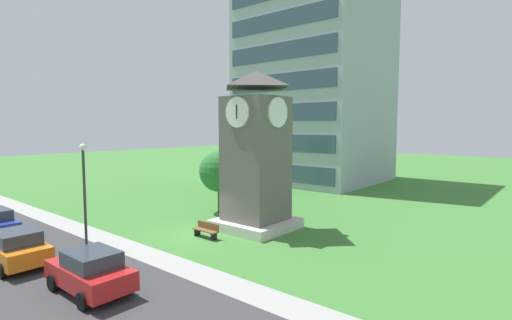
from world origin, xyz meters
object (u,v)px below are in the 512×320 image
object	(u,v)px
park_bench	(206,230)
tree_near_tower	(241,152)
tree_by_building	(220,171)
parked_car_orange	(15,248)
street_lamp	(84,183)
clock_tower	(256,159)
parked_car_red	(90,271)

from	to	relation	value
park_bench	tree_near_tower	bearing A→B (deg)	123.13
tree_near_tower	tree_by_building	distance (m)	6.42
parked_car_orange	street_lamp	bearing A→B (deg)	90.80
clock_tower	tree_by_building	size ratio (longest dim) A/B	2.12
street_lamp	parked_car_orange	bearing A→B (deg)	-89.20
park_bench	street_lamp	distance (m)	7.15
clock_tower	tree_near_tower	xyz separation A→B (m)	(-8.01, 7.44, -0.27)
street_lamp	parked_car_red	distance (m)	6.66
clock_tower	park_bench	size ratio (longest dim) A/B	5.51
park_bench	tree_by_building	xyz separation A→B (m)	(-4.21, 5.28, 2.66)
clock_tower	street_lamp	size ratio (longest dim) A/B	1.78
tree_by_building	street_lamp	bearing A→B (deg)	-86.27
park_bench	tree_by_building	distance (m)	7.26
tree_near_tower	parked_car_orange	world-z (taller)	tree_near_tower
tree_near_tower	street_lamp	bearing A→B (deg)	-77.55
street_lamp	tree_near_tower	xyz separation A→B (m)	(-3.61, 16.35, 0.67)
clock_tower	park_bench	xyz separation A→B (m)	(-0.90, -3.46, -3.98)
park_bench	clock_tower	bearing A→B (deg)	75.49
tree_near_tower	tree_by_building	size ratio (longest dim) A/B	1.20
parked_car_red	street_lamp	bearing A→B (deg)	155.47
parked_car_orange	parked_car_red	size ratio (longest dim) A/B	1.03
clock_tower	parked_car_red	bearing A→B (deg)	-84.22
clock_tower	tree_by_building	bearing A→B (deg)	160.39
tree_near_tower	parked_car_orange	xyz separation A→B (m)	(3.66, -19.73, -3.30)
park_bench	parked_car_red	bearing A→B (deg)	-75.58
park_bench	parked_car_orange	bearing A→B (deg)	-111.40
parked_car_orange	parked_car_red	distance (m)	5.58
park_bench	street_lamp	xyz separation A→B (m)	(-3.51, -5.44, 3.04)
street_lamp	tree_by_building	world-z (taller)	street_lamp
tree_by_building	parked_car_orange	xyz separation A→B (m)	(0.75, -14.11, -2.26)
park_bench	parked_car_orange	world-z (taller)	parked_car_orange
clock_tower	park_bench	bearing A→B (deg)	-104.51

